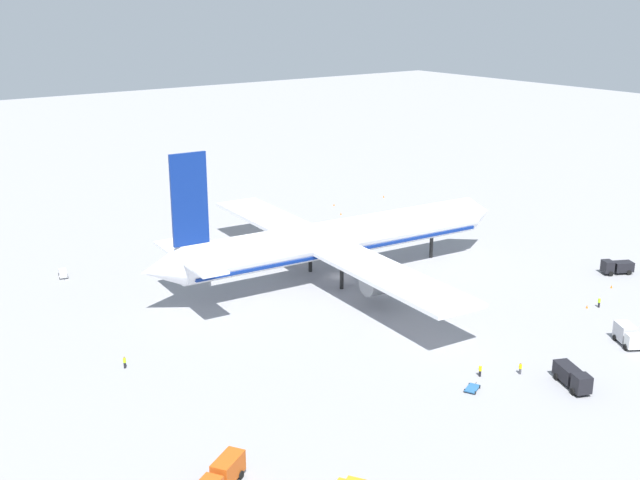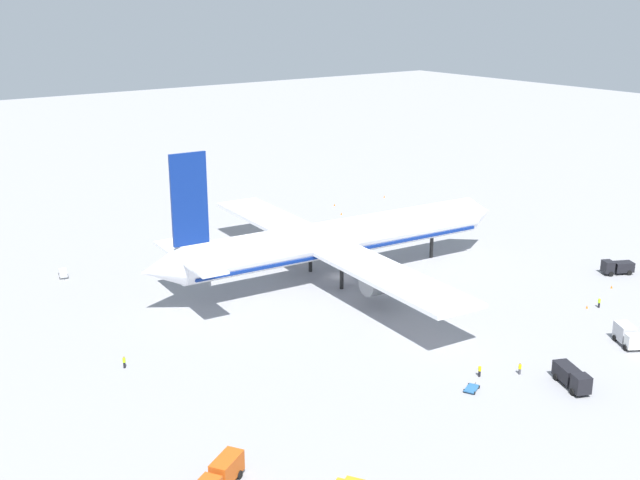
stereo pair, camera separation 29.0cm
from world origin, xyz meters
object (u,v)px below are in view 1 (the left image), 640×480
object	(u,v)px
ground_worker_0	(480,370)
traffic_cone_1	(341,214)
traffic_cone_2	(611,287)
traffic_cone_4	(334,205)
traffic_cone_0	(587,307)
service_truck_2	(627,335)
airliner	(334,240)
service_truck_3	(572,376)
ground_worker_2	(599,302)
traffic_cone_3	(384,197)
ground_worker_3	(520,368)
service_truck_1	(223,474)
service_truck_0	(617,267)
ground_worker_4	(125,362)
baggage_cart_1	(63,273)
baggage_cart_0	(472,388)

from	to	relation	value
ground_worker_0	traffic_cone_1	world-z (taller)	ground_worker_0
traffic_cone_2	traffic_cone_4	size ratio (longest dim) A/B	1.00
traffic_cone_0	service_truck_2	bearing A→B (deg)	-121.41
ground_worker_0	service_truck_2	bearing A→B (deg)	-12.85
airliner	traffic_cone_4	world-z (taller)	airliner
traffic_cone_2	airliner	bearing A→B (deg)	137.75
ground_worker_0	service_truck_3	bearing A→B (deg)	-50.56
airliner	service_truck_3	xyz separation A→B (m)	(-0.19, -51.11, -5.83)
traffic_cone_2	traffic_cone_4	world-z (taller)	same
service_truck_3	ground_worker_2	bearing A→B (deg)	28.64
airliner	ground_worker_2	size ratio (longest dim) A/B	41.94
traffic_cone_0	traffic_cone_1	world-z (taller)	same
service_truck_3	traffic_cone_3	xyz separation A→B (m)	(46.43, 91.21, -1.17)
airliner	ground_worker_3	bearing A→B (deg)	-93.51
airliner	service_truck_1	world-z (taller)	airliner
airliner	service_truck_0	bearing A→B (deg)	-33.59
service_truck_2	airliner	bearing A→B (deg)	109.74
ground_worker_3	traffic_cone_0	size ratio (longest dim) A/B	2.97
ground_worker_4	traffic_cone_3	bearing A→B (deg)	29.66
ground_worker_0	traffic_cone_3	distance (m)	98.26
traffic_cone_1	traffic_cone_4	bearing A→B (deg)	63.81
ground_worker_2	service_truck_2	bearing A→B (deg)	-129.64
traffic_cone_3	traffic_cone_4	size ratio (longest dim) A/B	1.00
traffic_cone_1	traffic_cone_2	bearing A→B (deg)	-82.83
ground_worker_3	traffic_cone_3	xyz separation A→B (m)	(48.99, 84.88, -0.55)
service_truck_3	ground_worker_3	world-z (taller)	service_truck_3
ground_worker_3	service_truck_2	bearing A→B (deg)	-8.42
service_truck_3	baggage_cart_1	bearing A→B (deg)	115.69
traffic_cone_1	traffic_cone_3	size ratio (longest dim) A/B	1.00
ground_worker_3	traffic_cone_2	size ratio (longest dim) A/B	2.97
service_truck_0	baggage_cart_0	xyz separation A→B (m)	(-54.33, -15.56, -1.10)
baggage_cart_0	baggage_cart_1	bearing A→B (deg)	110.60
traffic_cone_2	service_truck_3	bearing A→B (deg)	-152.68
baggage_cart_1	traffic_cone_0	bearing A→B (deg)	-45.82
service_truck_1	ground_worker_4	xyz separation A→B (m)	(2.79, 31.84, -0.66)
service_truck_1	traffic_cone_0	distance (m)	72.45
service_truck_3	traffic_cone_1	world-z (taller)	service_truck_3
ground_worker_4	airliner	bearing A→B (deg)	14.69
traffic_cone_2	traffic_cone_3	size ratio (longest dim) A/B	1.00
ground_worker_2	traffic_cone_3	xyz separation A→B (m)	(19.94, 76.74, -0.61)
ground_worker_0	baggage_cart_0	bearing A→B (deg)	-150.54
ground_worker_2	ground_worker_3	xyz separation A→B (m)	(-29.05, -8.15, -0.06)
service_truck_2	ground_worker_4	distance (m)	71.59
baggage_cart_1	traffic_cone_1	xyz separation A→B (m)	(66.49, 3.92, -0.42)
service_truck_0	service_truck_3	world-z (taller)	service_truck_3
service_truck_1	baggage_cart_1	distance (m)	73.67
baggage_cart_1	ground_worker_2	size ratio (longest dim) A/B	2.10
baggage_cart_0	ground_worker_0	distance (m)	4.26
airliner	traffic_cone_4	size ratio (longest dim) A/B	132.73
ground_worker_4	baggage_cart_1	bearing A→B (deg)	82.06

